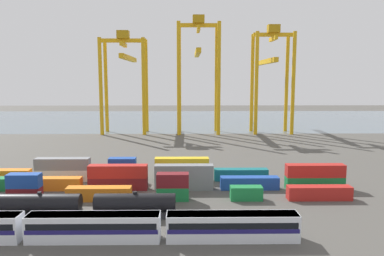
{
  "coord_description": "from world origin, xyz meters",
  "views": [
    {
      "loc": [
        6.35,
        -70.95,
        22.8
      ],
      "look_at": [
        7.68,
        28.47,
        9.62
      ],
      "focal_mm": 34.72,
      "sensor_mm": 36.0,
      "label": 1
    }
  ],
  "objects_px": {
    "shipping_container_14": "(249,183)",
    "shipping_container_17": "(3,175)",
    "shipping_container_20": "(123,175)",
    "gantry_crane_east": "(270,69)",
    "freight_tank_row": "(40,205)",
    "passenger_train": "(94,226)",
    "gantry_crane_west": "(125,70)",
    "shipping_container_15": "(315,183)",
    "gantry_crane_central": "(198,63)",
    "shipping_container_1": "(25,194)"
  },
  "relations": [
    {
      "from": "gantry_crane_east",
      "to": "shipping_container_14",
      "type": "bearing_deg",
      "value": -104.97
    },
    {
      "from": "gantry_crane_west",
      "to": "gantry_crane_east",
      "type": "distance_m",
      "value": 61.99
    },
    {
      "from": "passenger_train",
      "to": "shipping_container_15",
      "type": "height_order",
      "value": "passenger_train"
    },
    {
      "from": "shipping_container_20",
      "to": "gantry_crane_east",
      "type": "height_order",
      "value": "gantry_crane_east"
    },
    {
      "from": "freight_tank_row",
      "to": "gantry_crane_central",
      "type": "distance_m",
      "value": 107.14
    },
    {
      "from": "shipping_container_20",
      "to": "gantry_crane_central",
      "type": "xyz_separation_m",
      "value": [
        19.33,
        77.07,
        27.97
      ]
    },
    {
      "from": "shipping_container_15",
      "to": "shipping_container_20",
      "type": "relative_size",
      "value": 2.0
    },
    {
      "from": "gantry_crane_west",
      "to": "shipping_container_15",
      "type": "bearing_deg",
      "value": -58.02
    },
    {
      "from": "passenger_train",
      "to": "shipping_container_17",
      "type": "distance_m",
      "value": 42.21
    },
    {
      "from": "gantry_crane_central",
      "to": "gantry_crane_east",
      "type": "distance_m",
      "value": 31.1
    },
    {
      "from": "gantry_crane_east",
      "to": "shipping_container_1",
      "type": "bearing_deg",
      "value": -125.79
    },
    {
      "from": "shipping_container_1",
      "to": "shipping_container_17",
      "type": "distance_m",
      "value": 17.53
    },
    {
      "from": "shipping_container_14",
      "to": "shipping_container_20",
      "type": "bearing_deg",
      "value": 165.94
    },
    {
      "from": "shipping_container_1",
      "to": "shipping_container_17",
      "type": "height_order",
      "value": "same"
    },
    {
      "from": "gantry_crane_east",
      "to": "shipping_container_20",
      "type": "bearing_deg",
      "value": -122.77
    },
    {
      "from": "gantry_crane_west",
      "to": "freight_tank_row",
      "type": "bearing_deg",
      "value": -88.91
    },
    {
      "from": "shipping_container_14",
      "to": "passenger_train",
      "type": "bearing_deg",
      "value": -136.89
    },
    {
      "from": "freight_tank_row",
      "to": "shipping_container_17",
      "type": "bearing_deg",
      "value": 127.23
    },
    {
      "from": "shipping_container_1",
      "to": "gantry_crane_east",
      "type": "relative_size",
      "value": 0.13
    },
    {
      "from": "shipping_container_1",
      "to": "gantry_crane_west",
      "type": "xyz_separation_m",
      "value": [
        4.33,
        91.63,
        25.15
      ]
    },
    {
      "from": "passenger_train",
      "to": "shipping_container_14",
      "type": "relative_size",
      "value": 4.8
    },
    {
      "from": "shipping_container_14",
      "to": "shipping_container_20",
      "type": "distance_m",
      "value": 28.42
    },
    {
      "from": "shipping_container_1",
      "to": "gantry_crane_east",
      "type": "height_order",
      "value": "gantry_crane_east"
    },
    {
      "from": "freight_tank_row",
      "to": "shipping_container_17",
      "type": "distance_m",
      "value": 28.13
    },
    {
      "from": "shipping_container_15",
      "to": "freight_tank_row",
      "type": "bearing_deg",
      "value": -163.11
    },
    {
      "from": "shipping_container_15",
      "to": "shipping_container_17",
      "type": "distance_m",
      "value": 68.35
    },
    {
      "from": "shipping_container_14",
      "to": "gantry_crane_central",
      "type": "distance_m",
      "value": 88.9
    },
    {
      "from": "gantry_crane_central",
      "to": "shipping_container_17",
      "type": "bearing_deg",
      "value": -120.89
    },
    {
      "from": "shipping_container_17",
      "to": "gantry_crane_central",
      "type": "relative_size",
      "value": 0.25
    },
    {
      "from": "shipping_container_1",
      "to": "gantry_crane_central",
      "type": "xyz_separation_m",
      "value": [
        35.32,
        90.88,
        27.97
      ]
    },
    {
      "from": "shipping_container_20",
      "to": "gantry_crane_east",
      "type": "bearing_deg",
      "value": 57.23
    },
    {
      "from": "shipping_container_15",
      "to": "gantry_crane_east",
      "type": "height_order",
      "value": "gantry_crane_east"
    },
    {
      "from": "shipping_container_15",
      "to": "gantry_crane_west",
      "type": "distance_m",
      "value": 102.99
    },
    {
      "from": "shipping_container_17",
      "to": "gantry_crane_central",
      "type": "height_order",
      "value": "gantry_crane_central"
    },
    {
      "from": "shipping_container_20",
      "to": "gantry_crane_west",
      "type": "height_order",
      "value": "gantry_crane_west"
    },
    {
      "from": "shipping_container_17",
      "to": "gantry_crane_central",
      "type": "bearing_deg",
      "value": 59.11
    },
    {
      "from": "gantry_crane_central",
      "to": "gantry_crane_east",
      "type": "height_order",
      "value": "gantry_crane_central"
    },
    {
      "from": "freight_tank_row",
      "to": "shipping_container_17",
      "type": "height_order",
      "value": "freight_tank_row"
    },
    {
      "from": "freight_tank_row",
      "to": "shipping_container_20",
      "type": "bearing_deg",
      "value": 66.43
    },
    {
      "from": "gantry_crane_central",
      "to": "gantry_crane_east",
      "type": "xyz_separation_m",
      "value": [
        31.0,
        1.09,
        -2.28
      ]
    },
    {
      "from": "shipping_container_1",
      "to": "shipping_container_15",
      "type": "bearing_deg",
      "value": 6.88
    },
    {
      "from": "passenger_train",
      "to": "shipping_container_20",
      "type": "height_order",
      "value": "passenger_train"
    },
    {
      "from": "shipping_container_15",
      "to": "gantry_crane_east",
      "type": "bearing_deg",
      "value": 83.89
    },
    {
      "from": "freight_tank_row",
      "to": "shipping_container_1",
      "type": "height_order",
      "value": "freight_tank_row"
    },
    {
      "from": "freight_tank_row",
      "to": "passenger_train",
      "type": "bearing_deg",
      "value": -39.16
    },
    {
      "from": "gantry_crane_east",
      "to": "gantry_crane_central",
      "type": "bearing_deg",
      "value": -177.98
    },
    {
      "from": "shipping_container_17",
      "to": "gantry_crane_west",
      "type": "bearing_deg",
      "value": 79.01
    },
    {
      "from": "gantry_crane_west",
      "to": "shipping_container_20",
      "type": "bearing_deg",
      "value": -81.47
    },
    {
      "from": "shipping_container_14",
      "to": "shipping_container_17",
      "type": "bearing_deg",
      "value": 172.76
    },
    {
      "from": "passenger_train",
      "to": "freight_tank_row",
      "type": "height_order",
      "value": "freight_tank_row"
    }
  ]
}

